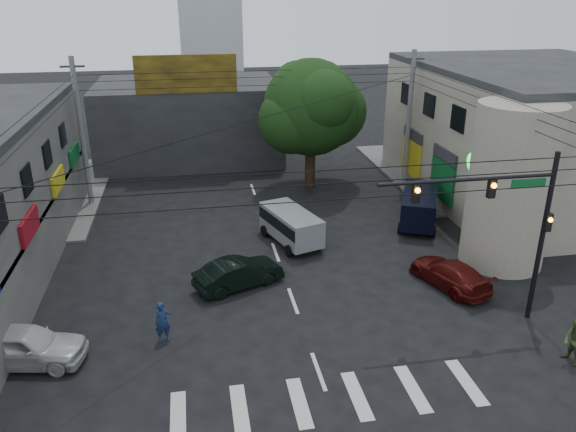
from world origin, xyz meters
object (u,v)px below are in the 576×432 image
object	(u,v)px
utility_pole_far_left	(82,134)
traffic_gantry	(508,213)
pedestrian_olive	(575,342)
utility_pole_far_right	(409,120)
silver_minivan	(291,227)
street_tree	(311,108)
white_compact	(24,346)
traffic_officer	(163,322)
dark_sedan	(239,273)
navy_van	(419,208)
maroon_sedan	(450,274)

from	to	relation	value
utility_pole_far_left	traffic_gantry	bearing A→B (deg)	-42.86
traffic_gantry	pedestrian_olive	distance (m)	5.24
utility_pole_far_left	utility_pole_far_right	size ratio (longest dim) A/B	1.00
silver_minivan	pedestrian_olive	world-z (taller)	pedestrian_olive
street_tree	white_compact	bearing A→B (deg)	-129.47
utility_pole_far_right	traffic_officer	size ratio (longest dim) A/B	5.45
traffic_gantry	dark_sedan	size ratio (longest dim) A/B	1.64
utility_pole_far_right	traffic_gantry	bearing A→B (deg)	-98.94
street_tree	dark_sedan	xyz separation A→B (m)	(-6.22, -13.27, -4.79)
utility_pole_far_right	navy_van	size ratio (longest dim) A/B	1.77
white_compact	silver_minivan	size ratio (longest dim) A/B	1.03
navy_van	traffic_officer	xyz separation A→B (m)	(-14.36, -9.42, -0.13)
dark_sedan	traffic_officer	world-z (taller)	traffic_officer
utility_pole_far_right	dark_sedan	world-z (taller)	utility_pole_far_right
utility_pole_far_left	silver_minivan	xyz separation A→B (m)	(11.51, -7.98, -3.69)
street_tree	dark_sedan	world-z (taller)	street_tree
maroon_sedan	dark_sedan	bearing A→B (deg)	-27.78
utility_pole_far_left	pedestrian_olive	xyz separation A→B (m)	(19.78, -20.16, -3.69)
utility_pole_far_right	silver_minivan	world-z (taller)	utility_pole_far_right
traffic_gantry	silver_minivan	size ratio (longest dim) A/B	1.58
traffic_officer	navy_van	bearing A→B (deg)	18.60
utility_pole_far_left	pedestrian_olive	world-z (taller)	utility_pole_far_left
street_tree	traffic_officer	distance (m)	20.08
street_tree	pedestrian_olive	bearing A→B (deg)	-75.98
utility_pole_far_right	dark_sedan	bearing A→B (deg)	-136.05
white_compact	navy_van	xyz separation A→B (m)	(19.32, 9.98, 0.22)
utility_pole_far_left	utility_pole_far_right	bearing A→B (deg)	0.00
utility_pole_far_right	dark_sedan	size ratio (longest dim) A/B	2.10
white_compact	silver_minivan	distance (m)	14.38
utility_pole_far_right	maroon_sedan	xyz separation A→B (m)	(-3.12, -13.91, -3.98)
pedestrian_olive	traffic_officer	bearing A→B (deg)	-114.27
silver_minivan	utility_pole_far_left	bearing A→B (deg)	37.34
white_compact	traffic_officer	xyz separation A→B (m)	(4.96, 0.56, 0.09)
white_compact	pedestrian_olive	distance (m)	20.10
dark_sedan	silver_minivan	world-z (taller)	silver_minivan
traffic_officer	white_compact	bearing A→B (deg)	171.74
maroon_sedan	utility_pole_far_right	bearing A→B (deg)	-120.68
dark_sedan	pedestrian_olive	size ratio (longest dim) A/B	2.40
street_tree	utility_pole_far_right	size ratio (longest dim) A/B	0.95
traffic_gantry	navy_van	world-z (taller)	traffic_gantry
traffic_officer	pedestrian_olive	size ratio (longest dim) A/B	0.93
traffic_gantry	dark_sedan	distance (m)	11.86
silver_minivan	traffic_officer	world-z (taller)	silver_minivan
dark_sedan	maroon_sedan	distance (m)	9.75
maroon_sedan	traffic_officer	world-z (taller)	traffic_officer
dark_sedan	traffic_officer	bearing A→B (deg)	116.47
navy_van	traffic_gantry	bearing A→B (deg)	-161.27
dark_sedan	silver_minivan	size ratio (longest dim) A/B	0.96
utility_pole_far_left	maroon_sedan	distance (m)	23.00
utility_pole_far_left	dark_sedan	world-z (taller)	utility_pole_far_left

